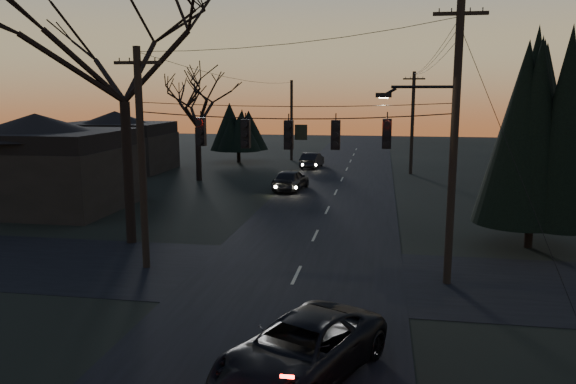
% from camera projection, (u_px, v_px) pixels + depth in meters
% --- Properties ---
extents(main_road, '(8.00, 120.00, 0.02)m').
position_uv_depth(main_road, '(324.00, 218.00, 30.89)').
color(main_road, black).
rests_on(main_road, ground).
extents(cross_road, '(60.00, 7.00, 0.02)m').
position_uv_depth(cross_road, '(297.00, 275.00, 21.18)').
color(cross_road, black).
rests_on(cross_road, ground).
extents(utility_pole_right, '(5.00, 0.30, 10.00)m').
position_uv_depth(utility_pole_right, '(447.00, 283.00, 20.29)').
color(utility_pole_right, black).
rests_on(utility_pole_right, ground).
extents(utility_pole_left, '(1.80, 0.30, 8.50)m').
position_uv_depth(utility_pole_left, '(147.00, 267.00, 22.16)').
color(utility_pole_left, black).
rests_on(utility_pole_left, ground).
extents(utility_pole_far_r, '(1.80, 0.30, 8.50)m').
position_uv_depth(utility_pole_far_r, '(410.00, 174.00, 47.47)').
color(utility_pole_far_r, black).
rests_on(utility_pole_far_r, ground).
extents(utility_pole_far_l, '(0.30, 0.30, 8.00)m').
position_uv_depth(utility_pole_far_l, '(291.00, 160.00, 57.11)').
color(utility_pole_far_l, black).
rests_on(utility_pole_far_l, ground).
extents(span_signal_assembly, '(11.50, 0.44, 1.47)m').
position_uv_depth(span_signal_assembly, '(290.00, 134.00, 20.28)').
color(span_signal_assembly, black).
rests_on(span_signal_assembly, ground).
extents(bare_tree_left, '(10.16, 10.16, 12.83)m').
position_uv_depth(bare_tree_left, '(122.00, 42.00, 24.24)').
color(bare_tree_left, black).
rests_on(bare_tree_left, ground).
extents(evergreen_right, '(4.38, 4.38, 8.70)m').
position_uv_depth(evergreen_right, '(536.00, 136.00, 24.14)').
color(evergreen_right, black).
rests_on(evergreen_right, ground).
extents(bare_tree_dist, '(7.85, 7.85, 8.29)m').
position_uv_depth(bare_tree_dist, '(197.00, 106.00, 43.01)').
color(bare_tree_dist, black).
rests_on(bare_tree_dist, ground).
extents(evergreen_dist, '(3.96, 3.96, 6.01)m').
position_uv_depth(evergreen_dist, '(238.00, 126.00, 54.74)').
color(evergreen_dist, black).
rests_on(evergreen_dist, ground).
extents(house_left_near, '(10.00, 8.00, 5.60)m').
position_uv_depth(house_left_near, '(38.00, 161.00, 33.16)').
color(house_left_near, black).
rests_on(house_left_near, ground).
extents(house_left_far, '(9.00, 7.00, 5.20)m').
position_uv_depth(house_left_far, '(116.00, 141.00, 49.22)').
color(house_left_far, black).
rests_on(house_left_far, ground).
extents(suv_near, '(4.36, 5.72, 1.44)m').
position_uv_depth(suv_near, '(301.00, 349.00, 13.48)').
color(suv_near, black).
rests_on(suv_near, ground).
extents(sedan_oncoming_a, '(2.34, 4.59, 1.50)m').
position_uv_depth(sedan_oncoming_a, '(291.00, 180.00, 39.37)').
color(sedan_oncoming_a, black).
rests_on(sedan_oncoming_a, ground).
extents(sedan_oncoming_b, '(1.85, 4.28, 1.37)m').
position_uv_depth(sedan_oncoming_b, '(312.00, 160.00, 51.16)').
color(sedan_oncoming_b, black).
rests_on(sedan_oncoming_b, ground).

